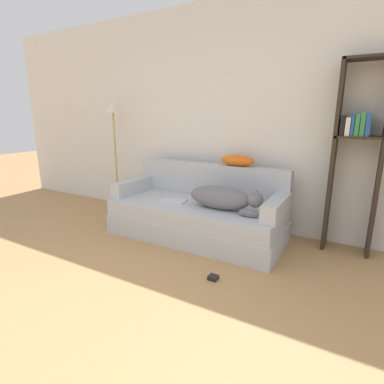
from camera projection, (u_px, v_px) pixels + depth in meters
wall_back at (234, 118)px, 3.67m from camera, size 7.94×0.06×2.70m
couch at (196, 220)px, 3.50m from camera, size 2.00×0.88×0.41m
couch_backrest at (210, 180)px, 3.71m from camera, size 1.96×0.15×0.40m
couch_arm_left at (133, 186)px, 3.86m from camera, size 0.15×0.69×0.18m
couch_arm_right at (277, 207)px, 2.98m from camera, size 0.15×0.69×0.18m
dog at (223, 198)px, 3.18m from camera, size 0.82×0.27×0.25m
laptop at (173, 201)px, 3.49m from camera, size 0.33×0.26×0.02m
throw_pillow at (238, 160)px, 3.49m from camera, size 0.41×0.20×0.13m
bookshelf at (357, 148)px, 2.93m from camera, size 0.45×0.26×1.91m
floor_lamp at (114, 126)px, 4.23m from camera, size 0.27×0.27×1.60m
power_adapter at (213, 278)px, 2.60m from camera, size 0.08×0.08×0.04m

